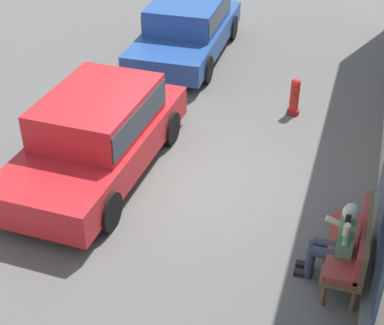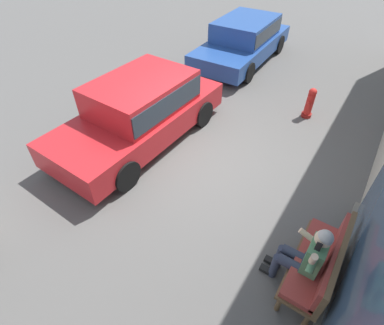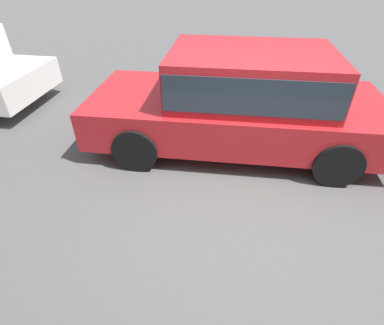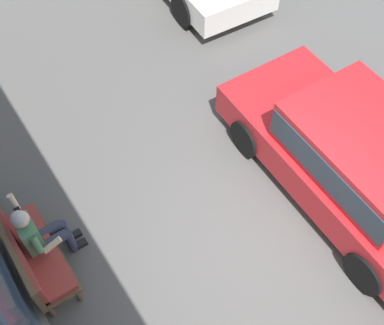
# 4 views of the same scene
# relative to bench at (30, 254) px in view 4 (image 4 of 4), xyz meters

# --- Properties ---
(ground_plane) EXTENTS (60.00, 60.00, 0.00)m
(ground_plane) POSITION_rel_bench_xyz_m (-1.46, -2.90, -0.56)
(ground_plane) COLOR #565451
(bench) EXTENTS (1.51, 0.55, 0.99)m
(bench) POSITION_rel_bench_xyz_m (0.00, 0.00, 0.00)
(bench) COLOR brown
(bench) RESTS_ON ground_plane
(person_on_phone) EXTENTS (0.73, 0.74, 1.33)m
(person_on_phone) POSITION_rel_bench_xyz_m (0.13, -0.22, 0.13)
(person_on_phone) COLOR #2D3347
(person_on_phone) RESTS_ON ground_plane
(parked_car_mid) EXTENTS (4.37, 1.99, 1.47)m
(parked_car_mid) POSITION_rel_bench_xyz_m (-1.37, -4.48, 0.24)
(parked_car_mid) COLOR red
(parked_car_mid) RESTS_ON ground_plane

